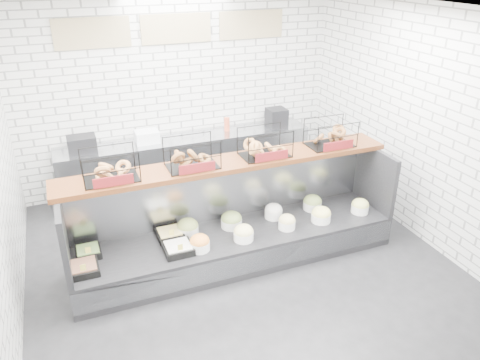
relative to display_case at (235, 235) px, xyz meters
name	(u,v)px	position (x,y,z in m)	size (l,w,h in m)	color
ground	(245,272)	(0.00, -0.34, -0.33)	(5.50, 5.50, 0.00)	black
room_shell	(226,94)	(0.00, 0.26, 1.73)	(5.02, 5.51, 3.01)	silver
display_case	(235,235)	(0.00, 0.00, 0.00)	(4.00, 0.90, 1.20)	black
bagel_shelf	(229,152)	(0.00, 0.17, 1.04)	(4.10, 0.50, 0.40)	#411E0D
prep_counter	(188,162)	(-0.01, 2.09, 0.14)	(4.00, 0.60, 1.20)	#93969B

